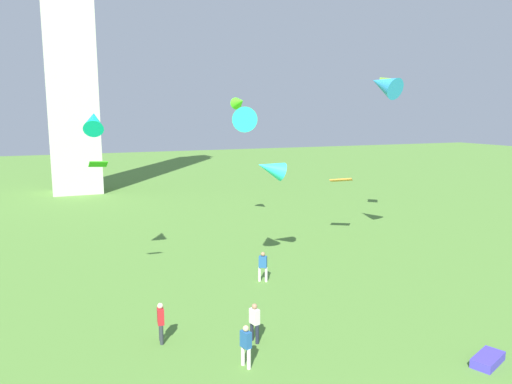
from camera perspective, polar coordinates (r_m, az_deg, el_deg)
name	(u,v)px	position (r m, az deg, el deg)	size (l,w,h in m)	color
person_0	(254,320)	(22.15, -0.18, -14.90)	(0.38, 0.54, 1.80)	#1E2333
person_1	(246,344)	(20.21, -1.20, -17.44)	(0.38, 0.53, 1.77)	silver
person_2	(161,320)	(22.49, -11.17, -14.62)	(0.33, 0.57, 1.84)	#2D3338
person_3	(263,265)	(29.47, 0.82, -8.59)	(0.55, 0.49, 1.85)	silver
kite_flying_0	(94,121)	(30.85, -18.61, 7.95)	(1.43, 2.17, 1.91)	#0CDDBC
kite_flying_1	(98,164)	(28.25, -18.12, 3.15)	(1.02, 0.66, 0.42)	green
kite_flying_2	(384,85)	(36.25, 14.85, 12.15)	(2.07, 2.87, 2.21)	#2C9BDA
kite_flying_3	(270,168)	(31.60, 1.71, 2.82)	(2.14, 1.40, 1.73)	#2DF0DF
kite_flying_4	(386,79)	(43.86, 15.12, 12.74)	(1.86, 1.95, 0.41)	#7ADB2F
kite_flying_5	(239,102)	(41.20, -1.96, 10.55)	(1.12, 1.64, 1.23)	#4FEB20
kite_flying_6	(243,118)	(27.72, -1.59, 8.71)	(1.86, 2.33, 1.54)	#26F0BA
kite_flying_7	(341,180)	(39.54, 10.01, 1.41)	(2.10, 1.97, 0.53)	orange
kite_bundle_0	(488,360)	(22.84, 25.66, -17.39)	(1.69, 0.81, 0.36)	#443ABB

